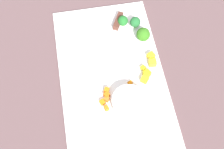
% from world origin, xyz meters
% --- Properties ---
extents(ground_plane, '(4.00, 4.00, 0.00)m').
position_xyz_m(ground_plane, '(0.00, 0.00, 0.00)').
color(ground_plane, brown).
extents(cutting_board, '(0.54, 0.30, 0.01)m').
position_xyz_m(cutting_board, '(0.00, 0.00, 0.01)').
color(cutting_board, white).
rests_on(cutting_board, ground_plane).
extents(prep_bowl, '(0.10, 0.10, 0.03)m').
position_xyz_m(prep_bowl, '(-0.10, -0.03, 0.03)').
color(prep_bowl, silver).
rests_on(prep_bowl, cutting_board).
extents(chef_knife, '(0.33, 0.18, 0.02)m').
position_xyz_m(chef_knife, '(0.11, -0.01, 0.02)').
color(chef_knife, silver).
rests_on(chef_knife, cutting_board).
extents(carrot_dice_0, '(0.02, 0.01, 0.01)m').
position_xyz_m(carrot_dice_0, '(-0.10, 0.03, 0.02)').
color(carrot_dice_0, orange).
rests_on(carrot_dice_0, cutting_board).
extents(carrot_dice_1, '(0.01, 0.01, 0.01)m').
position_xyz_m(carrot_dice_1, '(-0.03, -0.05, 0.02)').
color(carrot_dice_1, orange).
rests_on(carrot_dice_1, cutting_board).
extents(carrot_dice_2, '(0.02, 0.02, 0.01)m').
position_xyz_m(carrot_dice_2, '(-0.07, 0.03, 0.02)').
color(carrot_dice_2, orange).
rests_on(carrot_dice_2, cutting_board).
extents(carrot_dice_3, '(0.02, 0.02, 0.02)m').
position_xyz_m(carrot_dice_3, '(-0.06, 0.03, 0.02)').
color(carrot_dice_3, orange).
rests_on(carrot_dice_3, cutting_board).
extents(carrot_dice_4, '(0.02, 0.02, 0.01)m').
position_xyz_m(carrot_dice_4, '(-0.05, 0.02, 0.02)').
color(carrot_dice_4, orange).
rests_on(carrot_dice_4, cutting_board).
extents(carrot_dice_5, '(0.02, 0.02, 0.01)m').
position_xyz_m(carrot_dice_5, '(-0.08, 0.04, 0.02)').
color(carrot_dice_5, orange).
rests_on(carrot_dice_5, cutting_board).
extents(pepper_dice_0, '(0.02, 0.02, 0.01)m').
position_xyz_m(pepper_dice_0, '(0.01, -0.10, 0.02)').
color(pepper_dice_0, yellow).
rests_on(pepper_dice_0, cutting_board).
extents(pepper_dice_1, '(0.02, 0.03, 0.02)m').
position_xyz_m(pepper_dice_1, '(-0.01, -0.10, 0.02)').
color(pepper_dice_1, yellow).
rests_on(pepper_dice_1, cutting_board).
extents(pepper_dice_2, '(0.03, 0.03, 0.02)m').
position_xyz_m(pepper_dice_2, '(-0.03, -0.09, 0.02)').
color(pepper_dice_2, yellow).
rests_on(pepper_dice_2, cutting_board).
extents(pepper_dice_3, '(0.02, 0.02, 0.02)m').
position_xyz_m(pepper_dice_3, '(0.02, -0.13, 0.02)').
color(pepper_dice_3, yellow).
rests_on(pepper_dice_3, cutting_board).
extents(pepper_dice_4, '(0.02, 0.03, 0.02)m').
position_xyz_m(pepper_dice_4, '(0.04, -0.13, 0.02)').
color(pepper_dice_4, yellow).
rests_on(pepper_dice_4, cutting_board).
extents(broccoli_floret_0, '(0.03, 0.03, 0.04)m').
position_xyz_m(broccoli_floret_0, '(0.18, -0.07, 0.03)').
color(broccoli_floret_0, '#89B758').
rests_on(broccoli_floret_0, cutting_board).
extents(broccoli_floret_1, '(0.03, 0.03, 0.04)m').
position_xyz_m(broccoli_floret_1, '(0.17, -0.10, 0.03)').
color(broccoli_floret_1, '#80C264').
rests_on(broccoli_floret_1, cutting_board).
extents(broccoli_floret_2, '(0.04, 0.04, 0.04)m').
position_xyz_m(broccoli_floret_2, '(0.12, -0.12, 0.03)').
color(broccoli_floret_2, '#86B36A').
rests_on(broccoli_floret_2, cutting_board).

